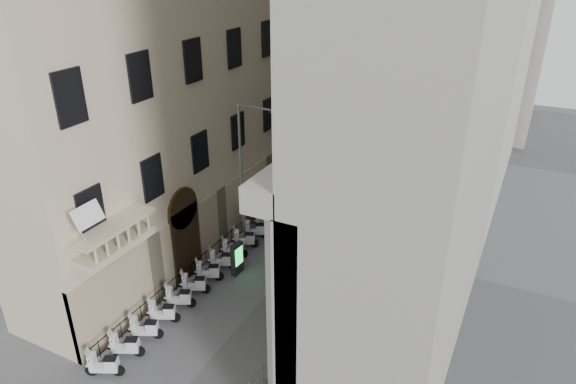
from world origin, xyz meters
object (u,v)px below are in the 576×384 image
object	(u,v)px
scooter_0	(106,375)
pedestrian_b	(396,152)
info_kiosk	(237,259)
security_tent	(275,180)
pedestrian_a	(350,194)
street_lamp	(246,163)

from	to	relation	value
scooter_0	pedestrian_b	world-z (taller)	pedestrian_b
info_kiosk	pedestrian_b	bearing A→B (deg)	83.82
info_kiosk	pedestrian_b	xyz separation A→B (m)	(3.42, 21.28, -0.16)
security_tent	pedestrian_b	bearing A→B (deg)	72.68
scooter_0	pedestrian_a	bearing A→B (deg)	-36.00
scooter_0	pedestrian_b	xyz separation A→B (m)	(4.51, 30.71, 0.83)
security_tent	pedestrian_a	bearing A→B (deg)	48.66
street_lamp	info_kiosk	bearing A→B (deg)	-65.27
pedestrian_b	street_lamp	bearing A→B (deg)	78.97
street_lamp	pedestrian_a	xyz separation A→B (m)	(4.05, 7.76, -4.62)
security_tent	street_lamp	world-z (taller)	street_lamp
security_tent	street_lamp	bearing A→B (deg)	-93.55
scooter_0	info_kiosk	xyz separation A→B (m)	(1.08, 9.43, 0.99)
street_lamp	pedestrian_b	bearing A→B (deg)	79.49
security_tent	pedestrian_b	size ratio (longest dim) A/B	2.63
scooter_0	pedestrian_a	xyz separation A→B (m)	(3.85, 20.65, 0.86)
security_tent	pedestrian_b	xyz separation A→B (m)	(4.50, 14.43, -2.14)
info_kiosk	pedestrian_b	size ratio (longest dim) A/B	1.18
pedestrian_a	security_tent	bearing A→B (deg)	72.35
pedestrian_a	pedestrian_b	xyz separation A→B (m)	(0.66, 10.06, -0.03)
scooter_0	street_lamp	distance (m)	14.01
scooter_0	info_kiosk	world-z (taller)	info_kiosk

